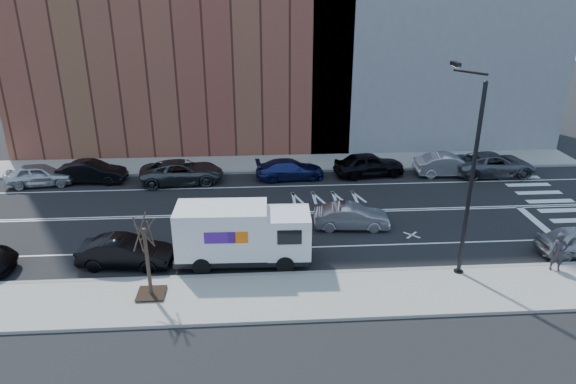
{
  "coord_description": "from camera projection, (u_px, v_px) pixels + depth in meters",
  "views": [
    {
      "loc": [
        -2.32,
        -27.61,
        12.72
      ],
      "look_at": [
        -0.52,
        -0.12,
        1.4
      ],
      "focal_mm": 32.0,
      "sensor_mm": 36.0,
      "label": 1
    }
  ],
  "objects": [
    {
      "name": "streetlight",
      "position": [
        468.0,
        169.0,
        22.57
      ],
      "size": [
        0.44,
        4.02,
        9.34
      ],
      "color": "black",
      "rests_on": "ground"
    },
    {
      "name": "fedex_van",
      "position": [
        242.0,
        234.0,
        24.51
      ],
      "size": [
        6.56,
        2.46,
        2.97
      ],
      "rotation": [
        0.0,
        0.0,
        -0.03
      ],
      "color": "black",
      "rests_on": "ground"
    },
    {
      "name": "far_parked_e",
      "position": [
        369.0,
        164.0,
        35.99
      ],
      "size": [
        5.12,
        2.59,
        1.67
      ],
      "primitive_type": "imported",
      "rotation": [
        0.0,
        0.0,
        1.7
      ],
      "color": "black",
      "rests_on": "ground"
    },
    {
      "name": "driving_sedan",
      "position": [
        351.0,
        217.0,
        28.35
      ],
      "size": [
        4.23,
        1.74,
        1.36
      ],
      "primitive_type": "imported",
      "rotation": [
        0.0,
        0.0,
        1.5
      ],
      "color": "#9E9EA3",
      "rests_on": "ground"
    },
    {
      "name": "street_tree",
      "position": [
        148.0,
        269.0,
        21.73
      ],
      "size": [
        1.2,
        1.2,
        3.75
      ],
      "color": "black",
      "rests_on": "ground"
    },
    {
      "name": "road_markings",
      "position": [
        297.0,
        213.0,
        30.46
      ],
      "size": [
        40.0,
        8.6,
        0.01
      ],
      "primitive_type": null,
      "color": "white",
      "rests_on": "ground"
    },
    {
      "name": "curb_far",
      "position": [
        289.0,
        171.0,
        36.89
      ],
      "size": [
        44.0,
        0.25,
        0.17
      ],
      "primitive_type": "cube",
      "color": "gray",
      "rests_on": "ground"
    },
    {
      "name": "far_parked_d",
      "position": [
        290.0,
        169.0,
        35.5
      ],
      "size": [
        4.85,
        2.25,
        1.37
      ],
      "primitive_type": "imported",
      "rotation": [
        0.0,
        0.0,
        1.64
      ],
      "color": "navy",
      "rests_on": "ground"
    },
    {
      "name": "near_parked_rear_a",
      "position": [
        125.0,
        252.0,
        24.53
      ],
      "size": [
        4.56,
        1.99,
        1.46
      ],
      "primitive_type": "imported",
      "rotation": [
        0.0,
        0.0,
        1.47
      ],
      "color": "black",
      "rests_on": "ground"
    },
    {
      "name": "sidewalk_far",
      "position": [
        287.0,
        163.0,
        38.55
      ],
      "size": [
        44.0,
        3.6,
        0.15
      ],
      "primitive_type": "cube",
      "color": "gray",
      "rests_on": "ground"
    },
    {
      "name": "sidewalk_near",
      "position": [
        313.0,
        295.0,
        22.31
      ],
      "size": [
        44.0,
        3.6,
        0.15
      ],
      "primitive_type": "cube",
      "color": "gray",
      "rests_on": "ground"
    },
    {
      "name": "far_parked_g",
      "position": [
        493.0,
        164.0,
        36.17
      ],
      "size": [
        5.81,
        2.78,
        1.6
      ],
      "primitive_type": "imported",
      "rotation": [
        0.0,
        0.0,
        1.59
      ],
      "color": "#52545A",
      "rests_on": "ground"
    },
    {
      "name": "pedestrian",
      "position": [
        559.0,
        252.0,
        23.79
      ],
      "size": [
        0.78,
        0.61,
        1.89
      ],
      "primitive_type": "imported",
      "rotation": [
        0.0,
        0.0,
        -0.25
      ],
      "color": "#27242A",
      "rests_on": "sidewalk_near"
    },
    {
      "name": "bldg_brick",
      "position": [
        180.0,
        5.0,
        40.19
      ],
      "size": [
        26.0,
        10.0,
        22.0
      ],
      "primitive_type": "cube",
      "color": "brown",
      "rests_on": "ground"
    },
    {
      "name": "ground",
      "position": [
        297.0,
        213.0,
        30.46
      ],
      "size": [
        120.0,
        120.0,
        0.0
      ],
      "primitive_type": "plane",
      "color": "black",
      "rests_on": "ground"
    },
    {
      "name": "crosswalk",
      "position": [
        556.0,
        206.0,
        31.43
      ],
      "size": [
        3.0,
        14.0,
        0.01
      ],
      "primitive_type": null,
      "color": "white",
      "rests_on": "ground"
    },
    {
      "name": "far_parked_c",
      "position": [
        182.0,
        172.0,
        34.78
      ],
      "size": [
        5.79,
        3.14,
        1.54
      ],
      "primitive_type": "imported",
      "rotation": [
        0.0,
        0.0,
        1.68
      ],
      "color": "#424649",
      "rests_on": "ground"
    },
    {
      "name": "far_parked_b",
      "position": [
        92.0,
        172.0,
        34.85
      ],
      "size": [
        4.6,
        1.94,
        1.48
      ],
      "primitive_type": "imported",
      "rotation": [
        0.0,
        0.0,
        1.49
      ],
      "color": "black",
      "rests_on": "ground"
    },
    {
      "name": "curb_near",
      "position": [
        309.0,
        273.0,
        23.96
      ],
      "size": [
        44.0,
        0.25,
        0.17
      ],
      "primitive_type": "cube",
      "color": "gray",
      "rests_on": "ground"
    },
    {
      "name": "far_parked_f",
      "position": [
        449.0,
        165.0,
        36.08
      ],
      "size": [
        4.75,
        1.75,
        1.55
      ],
      "primitive_type": "imported",
      "rotation": [
        0.0,
        0.0,
        1.55
      ],
      "color": "#A4A4A8",
      "rests_on": "ground"
    },
    {
      "name": "far_parked_a",
      "position": [
        40.0,
        175.0,
        34.33
      ],
      "size": [
        4.56,
        2.26,
        1.5
      ],
      "primitive_type": "imported",
      "rotation": [
        0.0,
        0.0,
        1.69
      ],
      "color": "#BBBBC0",
      "rests_on": "ground"
    }
  ]
}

